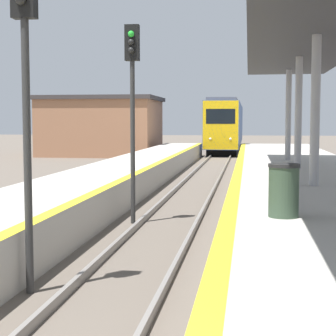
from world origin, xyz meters
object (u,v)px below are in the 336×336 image
Objects in this scene: signal_mid at (132,87)px; trash_bin at (284,190)px; train at (227,125)px; signal_near at (25,63)px.

signal_mid is 5.76m from trash_bin.
signal_near reaches higher than train.
trash_bin is (3.58, -4.00, -2.09)m from signal_mid.
signal_mid reaches higher than trash_bin.
train is 42.22m from trash_bin.
signal_near reaches higher than trash_bin.
signal_mid is 5.32× the size of trash_bin.
signal_near is 5.32× the size of trash_bin.
train is 4.71× the size of signal_near.
signal_near is 4.91m from trash_bin.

